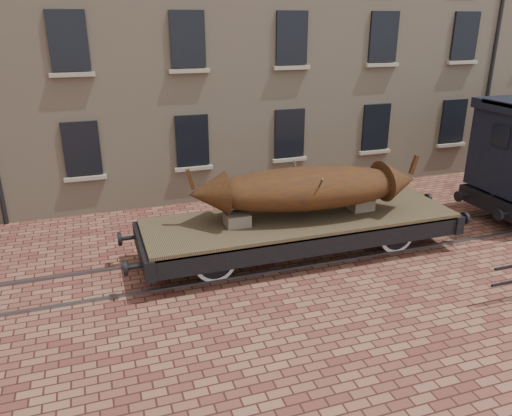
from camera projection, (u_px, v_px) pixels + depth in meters
name	position (u px, v px, depth m)	size (l,w,h in m)	color
ground	(322.00, 251.00, 13.75)	(90.00, 90.00, 0.00)	brown
rail_track	(322.00, 250.00, 13.74)	(30.00, 1.52, 0.06)	#59595E
flatcar_wagon	(301.00, 224.00, 13.23)	(9.34, 2.53, 1.41)	brown
iron_boat	(307.00, 188.00, 12.92)	(6.18, 2.25, 1.50)	#4A250B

